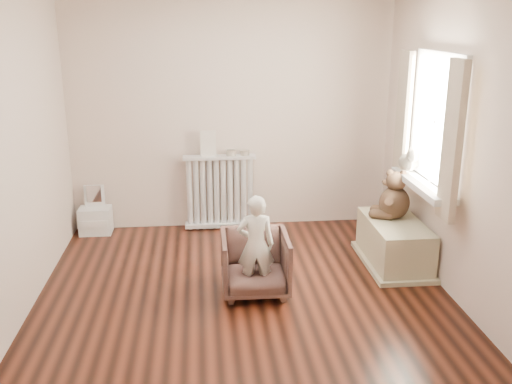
{
  "coord_description": "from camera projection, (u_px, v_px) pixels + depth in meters",
  "views": [
    {
      "loc": [
        -0.34,
        -4.54,
        2.34
      ],
      "look_at": [
        0.15,
        0.45,
        0.8
      ],
      "focal_mm": 40.0,
      "sensor_mm": 36.0,
      "label": 1
    }
  ],
  "objects": [
    {
      "name": "floor",
      "position": [
        244.0,
        294.0,
        5.04
      ],
      "size": [
        3.6,
        3.6,
        0.01
      ],
      "primitive_type": "cube",
      "color": "black",
      "rests_on": "ground"
    },
    {
      "name": "front_wall",
      "position": [
        270.0,
        227.0,
        2.95
      ],
      "size": [
        3.6,
        0.02,
        2.6
      ],
      "primitive_type": "cube",
      "color": "beige",
      "rests_on": "ground"
    },
    {
      "name": "window_sill",
      "position": [
        422.0,
        185.0,
        5.23
      ],
      "size": [
        0.22,
        1.1,
        0.06
      ],
      "primitive_type": "cube",
      "color": "silver",
      "rests_on": "right_wall"
    },
    {
      "name": "armchair",
      "position": [
        255.0,
        263.0,
        5.0
      ],
      "size": [
        0.59,
        0.6,
        0.54
      ],
      "primitive_type": "imported",
      "rotation": [
        0.0,
        0.0,
        -0.01
      ],
      "color": "brown",
      "rests_on": "floor"
    },
    {
      "name": "tin_a",
      "position": [
        231.0,
        153.0,
        6.38
      ],
      "size": [
        0.11,
        0.11,
        0.06
      ],
      "primitive_type": "cylinder",
      "color": "#A59E8C",
      "rests_on": "radiator"
    },
    {
      "name": "paper_doll",
      "position": [
        208.0,
        143.0,
        6.32
      ],
      "size": [
        0.17,
        0.02,
        0.29
      ],
      "primitive_type": "cube",
      "color": "beige",
      "rests_on": "radiator"
    },
    {
      "name": "tin_b",
      "position": [
        245.0,
        153.0,
        6.39
      ],
      "size": [
        0.1,
        0.1,
        0.06
      ],
      "primitive_type": "cylinder",
      "color": "#A59E8C",
      "rests_on": "radiator"
    },
    {
      "name": "plush_cat",
      "position": [
        408.0,
        162.0,
        5.53
      ],
      "size": [
        0.23,
        0.32,
        0.25
      ],
      "primitive_type": null,
      "rotation": [
        0.0,
        0.0,
        -0.17
      ],
      "color": "slate",
      "rests_on": "window_sill"
    },
    {
      "name": "radiator",
      "position": [
        220.0,
        196.0,
        6.51
      ],
      "size": [
        0.81,
        0.15,
        0.86
      ],
      "primitive_type": "cube",
      "color": "silver",
      "rests_on": "floor"
    },
    {
      "name": "curtain_right",
      "position": [
        403.0,
        118.0,
        5.61
      ],
      "size": [
        0.06,
        0.26,
        1.3
      ],
      "primitive_type": "cube",
      "color": "#BDAD90",
      "rests_on": "right_wall"
    },
    {
      "name": "window",
      "position": [
        438.0,
        122.0,
        5.06
      ],
      "size": [
        0.03,
        0.9,
        1.1
      ],
      "primitive_type": "cube",
      "color": "white",
      "rests_on": "right_wall"
    },
    {
      "name": "right_wall",
      "position": [
        455.0,
        146.0,
        4.83
      ],
      "size": [
        0.02,
        3.6,
        2.6
      ],
      "primitive_type": "cube",
      "color": "beige",
      "rests_on": "ground"
    },
    {
      "name": "left_wall",
      "position": [
        16.0,
        155.0,
        4.49
      ],
      "size": [
        0.02,
        3.6,
        2.6
      ],
      "primitive_type": "cube",
      "color": "beige",
      "rests_on": "ground"
    },
    {
      "name": "teddy_bear",
      "position": [
        395.0,
        196.0,
        5.57
      ],
      "size": [
        0.47,
        0.42,
        0.48
      ],
      "primitive_type": null,
      "rotation": [
        0.0,
        0.0,
        -0.37
      ],
      "color": "#3D291B",
      "rests_on": "toy_bench"
    },
    {
      "name": "curtain_left",
      "position": [
        452.0,
        142.0,
        4.53
      ],
      "size": [
        0.06,
        0.26,
        1.3
      ],
      "primitive_type": "cube",
      "color": "#BDAD90",
      "rests_on": "right_wall"
    },
    {
      "name": "toy_bench",
      "position": [
        394.0,
        245.0,
        5.6
      ],
      "size": [
        0.5,
        0.94,
        0.44
      ],
      "primitive_type": "cube",
      "color": "#C0BA91",
      "rests_on": "floor"
    },
    {
      "name": "child",
      "position": [
        256.0,
        245.0,
        4.89
      ],
      "size": [
        0.33,
        0.22,
        0.9
      ],
      "primitive_type": "imported",
      "rotation": [
        0.0,
        0.0,
        3.13
      ],
      "color": "white",
      "rests_on": "armchair"
    },
    {
      "name": "toy_vanity",
      "position": [
        95.0,
        210.0,
        6.38
      ],
      "size": [
        0.35,
        0.25,
        0.55
      ],
      "primitive_type": "cube",
      "color": "silver",
      "rests_on": "floor"
    },
    {
      "name": "back_wall",
      "position": [
        231.0,
        115.0,
        6.37
      ],
      "size": [
        3.6,
        0.02,
        2.6
      ],
      "primitive_type": "cube",
      "color": "beige",
      "rests_on": "ground"
    }
  ]
}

